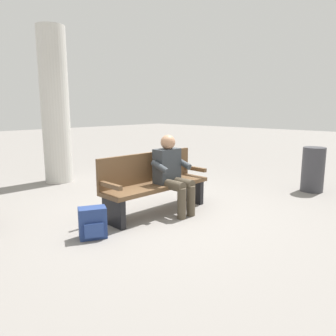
# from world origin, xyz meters

# --- Properties ---
(ground_plane) EXTENTS (40.00, 40.00, 0.00)m
(ground_plane) POSITION_xyz_m (0.00, 0.00, 0.00)
(ground_plane) COLOR gray
(bench_near) EXTENTS (1.81, 0.54, 0.90)m
(bench_near) POSITION_xyz_m (-0.00, -0.07, 0.46)
(bench_near) COLOR brown
(bench_near) RESTS_ON ground
(person_seated) EXTENTS (0.58, 0.58, 1.18)m
(person_seated) POSITION_xyz_m (-0.15, 0.17, 0.63)
(person_seated) COLOR #33383D
(person_seated) RESTS_ON ground
(backpack) EXTENTS (0.38, 0.34, 0.38)m
(backpack) POSITION_xyz_m (1.23, 0.12, 0.19)
(backpack) COLOR navy
(backpack) RESTS_ON ground
(support_pillar) EXTENTS (0.57, 0.57, 3.19)m
(support_pillar) POSITION_xyz_m (-0.05, -3.06, 1.60)
(support_pillar) COLOR beige
(support_pillar) RESTS_ON ground
(trash_bin) EXTENTS (0.41, 0.41, 0.84)m
(trash_bin) POSITION_xyz_m (-2.95, 1.23, 0.42)
(trash_bin) COLOR #38383D
(trash_bin) RESTS_ON ground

